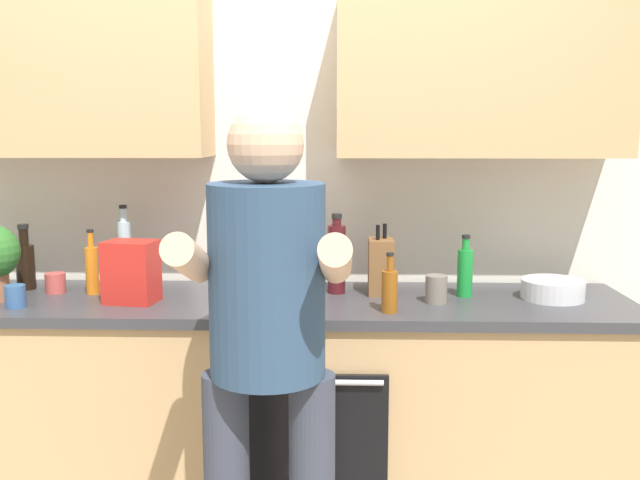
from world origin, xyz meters
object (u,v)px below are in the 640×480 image
(bottle_water, at_px, (125,252))
(bottle_soy, at_px, (25,264))
(bottle_soda, at_px, (465,271))
(bottle_juice, at_px, (92,268))
(grocery_bag_crisps, at_px, (131,272))
(bottle_vinegar, at_px, (237,274))
(knife_block, at_px, (381,266))
(cup_stoneware, at_px, (436,289))
(mixing_bowl, at_px, (553,289))
(bottle_hotsauce, at_px, (272,270))
(cup_tea, at_px, (15,296))
(cup_ceramic, at_px, (55,283))
(person_standing, at_px, (268,335))
(bottle_wine, at_px, (337,258))
(bottle_syrup, at_px, (390,290))

(bottle_water, distance_m, bottle_soy, 0.41)
(bottle_soda, xyz_separation_m, bottle_juice, (-1.50, -0.01, 0.00))
(bottle_water, height_order, grocery_bag_crisps, bottle_water)
(bottle_vinegar, height_order, knife_block, bottle_vinegar)
(bottle_juice, distance_m, cup_stoneware, 1.38)
(bottle_soy, distance_m, mixing_bowl, 2.15)
(bottle_juice, bearing_deg, bottle_hotsauce, -5.89)
(cup_tea, relative_size, cup_ceramic, 1.04)
(person_standing, height_order, bottle_hotsauce, person_standing)
(bottle_soy, bearing_deg, grocery_bag_crisps, -22.67)
(knife_block, bearing_deg, cup_ceramic, -179.03)
(mixing_bowl, bearing_deg, bottle_vinegar, -172.85)
(bottle_water, xyz_separation_m, bottle_hotsauce, (0.64, -0.20, -0.04))
(bottle_hotsauce, height_order, grocery_bag_crisps, bottle_hotsauce)
(bottle_soda, relative_size, mixing_bowl, 1.02)
(cup_ceramic, bearing_deg, cup_stoneware, -4.68)
(person_standing, height_order, cup_tea, person_standing)
(bottle_soy, bearing_deg, cup_tea, -72.62)
(bottle_hotsauce, bearing_deg, bottle_wine, 26.98)
(cup_stoneware, distance_m, knife_block, 0.26)
(bottle_vinegar, bearing_deg, bottle_juice, 163.59)
(bottle_juice, bearing_deg, bottle_soda, 0.29)
(bottle_water, bearing_deg, bottle_soy, -173.63)
(bottle_vinegar, bearing_deg, bottle_wine, 32.31)
(bottle_soda, xyz_separation_m, bottle_vinegar, (-0.88, -0.19, 0.02))
(bottle_soy, xyz_separation_m, bottle_vinegar, (0.92, -0.26, 0.02))
(bottle_vinegar, height_order, mixing_bowl, bottle_vinegar)
(bottle_soda, xyz_separation_m, bottle_wine, (-0.51, 0.04, 0.04))
(bottle_soda, relative_size, bottle_vinegar, 0.80)
(bottle_soy, height_order, bottle_hotsauce, bottle_hotsauce)
(bottle_syrup, distance_m, cup_ceramic, 1.37)
(bottle_juice, distance_m, cup_ceramic, 0.17)
(knife_block, bearing_deg, bottle_soy, 178.49)
(bottle_wine, relative_size, bottle_hotsauce, 1.13)
(bottle_syrup, distance_m, grocery_bag_crisps, 0.99)
(bottle_vinegar, relative_size, cup_stoneware, 2.87)
(cup_ceramic, xyz_separation_m, grocery_bag_crisps, (0.36, -0.15, 0.08))
(bottle_wine, xyz_separation_m, bottle_water, (-0.89, 0.07, 0.01))
(bottle_soda, relative_size, bottle_water, 0.71)
(bottle_vinegar, relative_size, mixing_bowl, 1.27)
(bottle_syrup, bearing_deg, bottle_juice, 167.83)
(bottle_soy, relative_size, grocery_bag_crisps, 1.14)
(cup_stoneware, bearing_deg, grocery_bag_crisps, -178.74)
(knife_block, bearing_deg, bottle_vinegar, -157.95)
(bottle_soy, xyz_separation_m, bottle_hotsauce, (1.04, -0.16, 0.01))
(bottle_syrup, height_order, bottle_soy, bottle_soy)
(bottle_syrup, height_order, bottle_wine, bottle_wine)
(bottle_soy, xyz_separation_m, knife_block, (1.47, -0.04, 0.01))
(bottle_soda, height_order, cup_stoneware, bottle_soda)
(bottle_soda, height_order, bottle_juice, bottle_juice)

